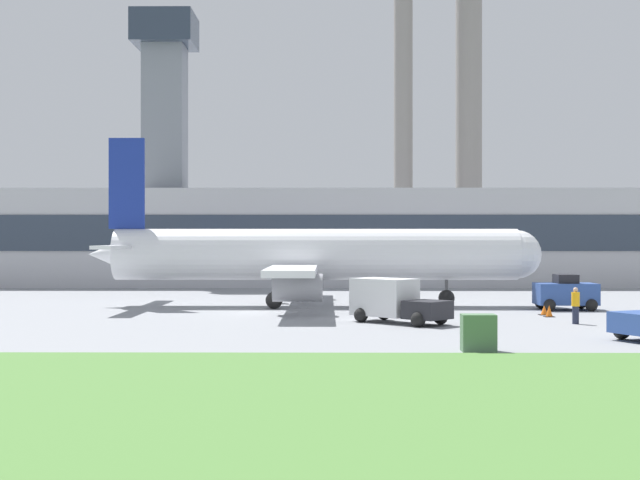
{
  "coord_description": "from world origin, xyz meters",
  "views": [
    {
      "loc": [
        3.56,
        -49.08,
        4.01
      ],
      "look_at": [
        3.16,
        4.48,
        3.98
      ],
      "focal_mm": 50.0,
      "sensor_mm": 36.0,
      "label": 1
    }
  ],
  "objects_px": {
    "ground_crew_person": "(576,305)",
    "pushback_tug": "(566,294)",
    "airplane": "(309,256)",
    "baggage_truck": "(394,301)"
  },
  "relations": [
    {
      "from": "baggage_truck",
      "to": "ground_crew_person",
      "type": "xyz_separation_m",
      "value": [
        8.58,
        -0.49,
        -0.15
      ]
    },
    {
      "from": "ground_crew_person",
      "to": "pushback_tug",
      "type": "bearing_deg",
      "value": 78.01
    },
    {
      "from": "pushback_tug",
      "to": "ground_crew_person",
      "type": "height_order",
      "value": "pushback_tug"
    },
    {
      "from": "airplane",
      "to": "ground_crew_person",
      "type": "height_order",
      "value": "airplane"
    },
    {
      "from": "airplane",
      "to": "pushback_tug",
      "type": "relative_size",
      "value": 8.12
    },
    {
      "from": "airplane",
      "to": "baggage_truck",
      "type": "height_order",
      "value": "airplane"
    },
    {
      "from": "airplane",
      "to": "ground_crew_person",
      "type": "xyz_separation_m",
      "value": [
        12.91,
        -11.25,
        -2.14
      ]
    },
    {
      "from": "pushback_tug",
      "to": "baggage_truck",
      "type": "bearing_deg",
      "value": -142.59
    },
    {
      "from": "airplane",
      "to": "pushback_tug",
      "type": "bearing_deg",
      "value": -10.89
    },
    {
      "from": "airplane",
      "to": "baggage_truck",
      "type": "xyz_separation_m",
      "value": [
        4.33,
        -10.76,
        -1.99
      ]
    }
  ]
}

